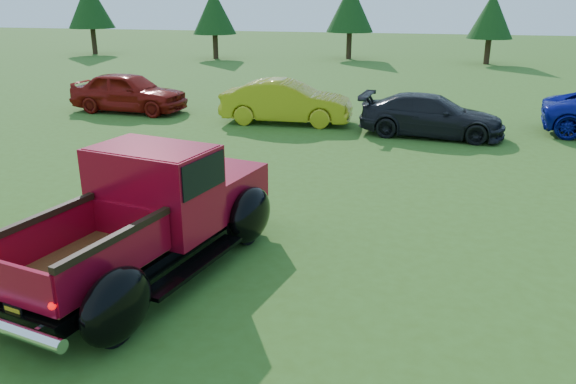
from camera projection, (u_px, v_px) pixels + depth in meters
The scene contains 9 objects.
ground at pixel (278, 248), 9.79m from camera, with size 120.00×120.00×0.00m, color #355618.
tree_far_west at pixel (90, 5), 41.01m from camera, with size 3.33×3.33×5.20m.
tree_west at pixel (214, 12), 38.01m from camera, with size 2.94×2.94×4.60m.
tree_mid_left at pixel (350, 8), 37.76m from camera, with size 3.20×3.20×5.00m.
tree_mid_right at pixel (491, 16), 34.98m from camera, with size 2.82×2.82×4.40m.
pickup_truck at pixel (157, 209), 8.99m from camera, with size 3.36×5.58×1.96m.
show_car_red at pixel (129, 92), 21.02m from camera, with size 1.76×4.37×1.49m, color maroon.
show_car_yellow at pixel (287, 102), 19.16m from camera, with size 1.54×4.42×1.46m, color #AAA016.
show_car_grey at pixel (431, 115), 17.41m from camera, with size 1.79×4.41×1.28m, color black.
Camera 1 is at (2.26, -8.62, 4.17)m, focal length 35.00 mm.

